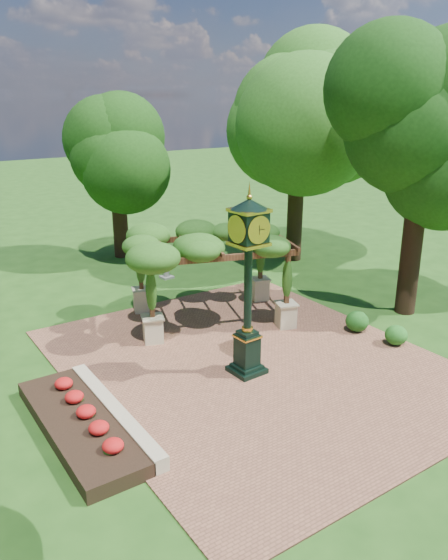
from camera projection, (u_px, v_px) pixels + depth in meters
ground at (273, 377)px, 15.47m from camera, size 120.00×120.00×0.00m
brick_plaza at (252, 363)px, 16.25m from camera, size 10.00×12.00×0.04m
border_wall at (114, 413)px, 13.36m from camera, size 0.35×5.00×0.40m
flower_bed at (79, 425)px, 12.89m from camera, size 1.50×5.00×0.36m
pedestal_clock at (248, 272)px, 14.70m from camera, size 1.06×1.06×5.12m
pergola at (211, 245)px, 18.56m from camera, size 6.06×4.80×3.33m
sundial at (166, 269)px, 23.70m from camera, size 0.54×0.54×0.90m
shrub_front at (396, 335)px, 17.31m from camera, size 0.83×0.83×0.64m
shrub_mid at (357, 321)px, 18.29m from camera, size 0.81×0.81×0.69m
shrub_back at (254, 278)px, 22.61m from camera, size 0.96×0.96×0.68m
tree_north at (115, 143)px, 25.30m from camera, size 3.80×3.80×8.01m
tree_east_far at (299, 113)px, 24.39m from camera, size 5.46×5.46×9.90m
tree_east_near at (424, 135)px, 18.09m from camera, size 4.97×4.97×9.20m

